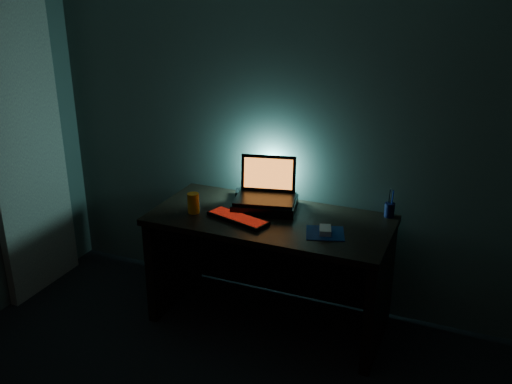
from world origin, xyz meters
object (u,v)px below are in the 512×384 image
at_px(laptop, 266,189).
at_px(keyboard, 238,218).
at_px(pen_cup, 389,210).
at_px(juice_glass, 193,203).
at_px(mouse, 325,230).
at_px(router, 245,194).

height_order(laptop, keyboard, laptop).
height_order(pen_cup, juice_glass, juice_glass).
bearing_deg(juice_glass, keyboard, -0.26).
xyz_separation_m(keyboard, mouse, (0.55, 0.02, 0.01)).
height_order(laptop, pen_cup, laptop).
xyz_separation_m(laptop, router, (-0.19, 0.09, -0.10)).
xyz_separation_m(pen_cup, router, (-0.96, -0.04, -0.02)).
distance_m(mouse, juice_glass, 0.86).
bearing_deg(mouse, laptop, 134.18).
height_order(keyboard, pen_cup, pen_cup).
bearing_deg(juice_glass, pen_cup, 19.64).
height_order(laptop, juice_glass, laptop).
xyz_separation_m(mouse, router, (-0.66, 0.35, 0.00)).
bearing_deg(juice_glass, laptop, 36.06).
xyz_separation_m(laptop, juice_glass, (-0.39, -0.28, -0.06)).
relative_size(pen_cup, juice_glass, 0.70).
xyz_separation_m(mouse, pen_cup, (0.30, 0.39, 0.02)).
bearing_deg(pen_cup, router, -177.72).
bearing_deg(keyboard, router, 123.40).
distance_m(laptop, keyboard, 0.31).
distance_m(laptop, juice_glass, 0.48).
distance_m(pen_cup, juice_glass, 1.23).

